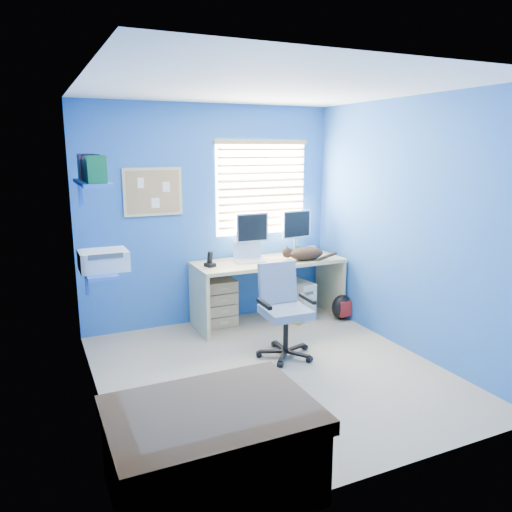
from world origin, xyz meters
name	(u,v)px	position (x,y,z in m)	size (l,w,h in m)	color
floor	(271,372)	(0.00, 0.00, 0.00)	(3.00, 3.20, 0.00)	tan
ceiling	(273,87)	(0.00, 0.00, 2.50)	(3.00, 3.20, 0.00)	white
wall_back	(210,216)	(0.00, 1.60, 1.25)	(3.00, 0.01, 2.50)	blue
wall_front	(394,283)	(0.00, -1.60, 1.25)	(3.00, 0.01, 2.50)	blue
wall_left	(91,253)	(-1.50, 0.00, 1.25)	(0.01, 3.20, 2.50)	blue
wall_right	(407,227)	(1.50, 0.00, 1.25)	(0.01, 3.20, 2.50)	blue
desk	(268,291)	(0.59, 1.26, 0.37)	(1.75, 0.65, 0.74)	tan
laptop	(250,252)	(0.36, 1.29, 0.85)	(0.33, 0.26, 0.22)	silver
monitor_left	(251,236)	(0.45, 1.43, 1.01)	(0.40, 0.12, 0.54)	silver
monitor_right	(296,232)	(1.05, 1.45, 1.01)	(0.40, 0.12, 0.54)	silver
phone	(210,259)	(-0.14, 1.24, 0.82)	(0.09, 0.11, 0.17)	black
mug	(299,251)	(1.05, 1.35, 0.79)	(0.10, 0.09, 0.10)	#13672E
cd_spindle	(312,249)	(1.29, 1.46, 0.78)	(0.13, 0.13, 0.07)	silver
cat	(307,254)	(1.00, 1.08, 0.82)	(0.42, 0.22, 0.15)	black
tower_pc	(299,299)	(0.99, 1.23, 0.23)	(0.19, 0.44, 0.45)	beige
drawer_boxes	(220,302)	(0.02, 1.37, 0.27)	(0.35, 0.28, 0.54)	tan
yellow_book	(297,314)	(0.85, 1.03, 0.12)	(0.03, 0.17, 0.24)	yellow
backpack	(342,307)	(1.41, 0.93, 0.15)	(0.26, 0.20, 0.30)	black
bed_corner	(212,450)	(-1.04, -1.32, 0.28)	(1.15, 0.82, 0.55)	brown
office_chair	(284,322)	(0.29, 0.30, 0.34)	(0.55, 0.55, 0.91)	black
window_blinds	(262,188)	(0.65, 1.57, 1.55)	(1.15, 0.05, 1.10)	white
corkboard	(153,192)	(-0.65, 1.58, 1.55)	(0.64, 0.02, 0.52)	tan
wall_shelves	(97,215)	(-1.35, 0.75, 1.43)	(0.42, 0.90, 1.05)	blue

